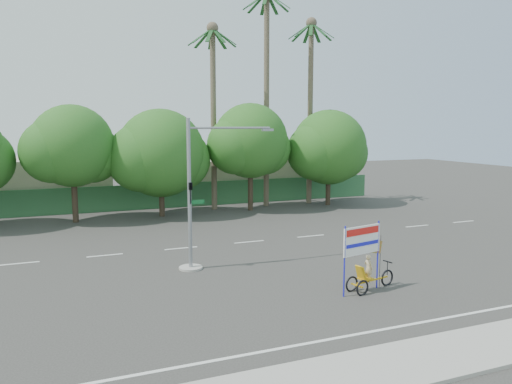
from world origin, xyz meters
name	(u,v)px	position (x,y,z in m)	size (l,w,h in m)	color
ground	(274,288)	(0.00, 0.00, 0.00)	(120.00, 120.00, 0.00)	#33302D
sidewalk_near	(386,368)	(0.00, -7.50, 0.06)	(50.00, 2.40, 0.12)	gray
fence	(165,196)	(0.00, 21.50, 1.00)	(38.00, 0.08, 2.00)	#336B3D
building_left	(31,183)	(-10.00, 26.00, 2.00)	(12.00, 8.00, 4.00)	beige
building_right	(239,177)	(8.00, 26.00, 1.80)	(14.00, 8.00, 3.60)	beige
tree_left	(72,149)	(-7.05, 18.00, 5.06)	(6.66, 5.60, 8.07)	#473828
tree_center	(160,156)	(-1.05, 18.00, 4.47)	(7.62, 6.40, 7.85)	#473828
tree_right	(250,144)	(5.95, 18.00, 5.24)	(6.90, 5.80, 8.36)	#473828
tree_far_right	(328,150)	(12.95, 18.00, 4.64)	(7.38, 6.20, 7.94)	#473828
palm_tall	(267,77)	(8.00, 19.50, 10.46)	(3.73, 3.79, 17.45)	#70604C
palm_mid	(310,92)	(12.00, 19.50, 9.40)	(3.73, 3.79, 15.45)	#70604C
palm_short	(213,96)	(3.50, 19.50, 8.86)	(3.73, 3.79, 14.45)	#70604C
traffic_signal	(196,207)	(-2.20, 3.98, 2.92)	(4.72, 1.10, 7.00)	gray
trike_billboard	(366,263)	(3.29, -1.70, 1.15)	(2.86, 1.01, 2.86)	black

